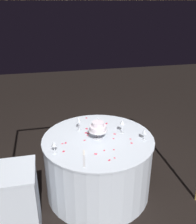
{
  "coord_description": "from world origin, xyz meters",
  "views": [
    {
      "loc": [
        0.54,
        2.46,
        2.22
      ],
      "look_at": [
        0.0,
        0.0,
        1.09
      ],
      "focal_mm": 39.97,
      "sensor_mm": 36.0,
      "label": 1
    }
  ],
  "objects_px": {
    "decorative_arch": "(109,90)",
    "wine_glass_1": "(122,123)",
    "main_table": "(98,165)",
    "wine_glass_3": "(145,132)",
    "tiered_cake": "(98,127)",
    "wine_glass_0": "(54,145)",
    "wine_glass_4": "(79,121)",
    "cake_knife": "(84,157)",
    "side_table": "(16,204)",
    "wine_glass_2": "(98,121)"
  },
  "relations": [
    {
      "from": "tiered_cake",
      "to": "wine_glass_3",
      "type": "height_order",
      "value": "tiered_cake"
    },
    {
      "from": "cake_knife",
      "to": "side_table",
      "type": "bearing_deg",
      "value": 10.63
    },
    {
      "from": "main_table",
      "to": "cake_knife",
      "type": "distance_m",
      "value": 0.57
    },
    {
      "from": "side_table",
      "to": "wine_glass_2",
      "type": "distance_m",
      "value": 1.3
    },
    {
      "from": "wine_glass_4",
      "to": "cake_knife",
      "type": "distance_m",
      "value": 0.61
    },
    {
      "from": "side_table",
      "to": "wine_glass_1",
      "type": "relative_size",
      "value": 4.75
    },
    {
      "from": "wine_glass_3",
      "to": "cake_knife",
      "type": "bearing_deg",
      "value": 15.65
    },
    {
      "from": "wine_glass_3",
      "to": "wine_glass_4",
      "type": "distance_m",
      "value": 0.8
    },
    {
      "from": "main_table",
      "to": "side_table",
      "type": "xyz_separation_m",
      "value": [
        0.93,
        0.49,
        0.02
      ]
    },
    {
      "from": "decorative_arch",
      "to": "wine_glass_0",
      "type": "bearing_deg",
      "value": -24.5
    },
    {
      "from": "decorative_arch",
      "to": "main_table",
      "type": "bearing_deg",
      "value": -89.85
    },
    {
      "from": "wine_glass_1",
      "to": "wine_glass_3",
      "type": "height_order",
      "value": "wine_glass_1"
    },
    {
      "from": "tiered_cake",
      "to": "cake_knife",
      "type": "bearing_deg",
      "value": 57.94
    },
    {
      "from": "wine_glass_1",
      "to": "wine_glass_4",
      "type": "bearing_deg",
      "value": -19.75
    },
    {
      "from": "wine_glass_1",
      "to": "wine_glass_3",
      "type": "bearing_deg",
      "value": 132.56
    },
    {
      "from": "side_table",
      "to": "wine_glass_1",
      "type": "height_order",
      "value": "wine_glass_1"
    },
    {
      "from": "main_table",
      "to": "tiered_cake",
      "type": "height_order",
      "value": "tiered_cake"
    },
    {
      "from": "side_table",
      "to": "wine_glass_4",
      "type": "height_order",
      "value": "wine_glass_4"
    },
    {
      "from": "decorative_arch",
      "to": "wine_glass_1",
      "type": "height_order",
      "value": "decorative_arch"
    },
    {
      "from": "main_table",
      "to": "wine_glass_0",
      "type": "distance_m",
      "value": 0.73
    },
    {
      "from": "tiered_cake",
      "to": "main_table",
      "type": "bearing_deg",
      "value": 101.38
    },
    {
      "from": "tiered_cake",
      "to": "wine_glass_4",
      "type": "distance_m",
      "value": 0.3
    },
    {
      "from": "main_table",
      "to": "wine_glass_3",
      "type": "xyz_separation_m",
      "value": [
        -0.51,
        0.15,
        0.48
      ]
    },
    {
      "from": "wine_glass_0",
      "to": "wine_glass_4",
      "type": "xyz_separation_m",
      "value": [
        -0.33,
        -0.44,
        0.03
      ]
    },
    {
      "from": "decorative_arch",
      "to": "wine_glass_3",
      "type": "distance_m",
      "value": 0.86
    },
    {
      "from": "main_table",
      "to": "wine_glass_2",
      "type": "bearing_deg",
      "value": -101.51
    },
    {
      "from": "wine_glass_2",
      "to": "wine_glass_4",
      "type": "distance_m",
      "value": 0.23
    },
    {
      "from": "wine_glass_0",
      "to": "wine_glass_3",
      "type": "bearing_deg",
      "value": -177.12
    },
    {
      "from": "decorative_arch",
      "to": "wine_glass_2",
      "type": "bearing_deg",
      "value": -94.05
    },
    {
      "from": "wine_glass_1",
      "to": "wine_glass_3",
      "type": "distance_m",
      "value": 0.29
    },
    {
      "from": "side_table",
      "to": "tiered_cake",
      "type": "height_order",
      "value": "tiered_cake"
    },
    {
      "from": "side_table",
      "to": "tiered_cake",
      "type": "bearing_deg",
      "value": -152.2
    },
    {
      "from": "decorative_arch",
      "to": "wine_glass_4",
      "type": "xyz_separation_m",
      "value": [
        0.19,
        -0.68,
        -0.6
      ]
    },
    {
      "from": "wine_glass_1",
      "to": "main_table",
      "type": "bearing_deg",
      "value": 11.93
    },
    {
      "from": "tiered_cake",
      "to": "wine_glass_2",
      "type": "xyz_separation_m",
      "value": [
        -0.05,
        -0.24,
        -0.03
      ]
    },
    {
      "from": "main_table",
      "to": "wine_glass_2",
      "type": "distance_m",
      "value": 0.54
    },
    {
      "from": "tiered_cake",
      "to": "wine_glass_3",
      "type": "xyz_separation_m",
      "value": [
        -0.51,
        0.15,
        -0.03
      ]
    },
    {
      "from": "wine_glass_4",
      "to": "main_table",
      "type": "bearing_deg",
      "value": 127.1
    },
    {
      "from": "decorative_arch",
      "to": "wine_glass_1",
      "type": "relative_size",
      "value": 13.74
    },
    {
      "from": "side_table",
      "to": "wine_glass_4",
      "type": "xyz_separation_m",
      "value": [
        -0.74,
        -0.73,
        0.48
      ]
    },
    {
      "from": "tiered_cake",
      "to": "wine_glass_1",
      "type": "height_order",
      "value": "tiered_cake"
    },
    {
      "from": "tiered_cake",
      "to": "wine_glass_2",
      "type": "distance_m",
      "value": 0.24
    },
    {
      "from": "wine_glass_3",
      "to": "cake_knife",
      "type": "height_order",
      "value": "wine_glass_3"
    },
    {
      "from": "tiered_cake",
      "to": "wine_glass_4",
      "type": "xyz_separation_m",
      "value": [
        0.18,
        -0.24,
        -0.01
      ]
    },
    {
      "from": "wine_glass_1",
      "to": "cake_knife",
      "type": "distance_m",
      "value": 0.69
    },
    {
      "from": "side_table",
      "to": "cake_knife",
      "type": "xyz_separation_m",
      "value": [
        -0.7,
        -0.13,
        0.36
      ]
    },
    {
      "from": "side_table",
      "to": "wine_glass_0",
      "type": "bearing_deg",
      "value": -145.48
    },
    {
      "from": "wine_glass_1",
      "to": "wine_glass_4",
      "type": "relative_size",
      "value": 0.95
    },
    {
      "from": "wine_glass_3",
      "to": "wine_glass_1",
      "type": "bearing_deg",
      "value": -47.44
    },
    {
      "from": "decorative_arch",
      "to": "side_table",
      "type": "distance_m",
      "value": 1.43
    }
  ]
}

